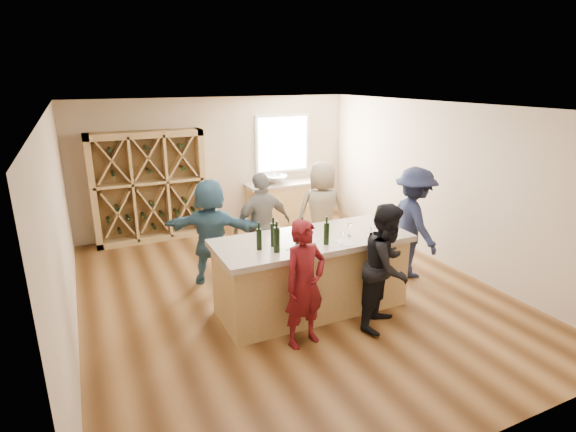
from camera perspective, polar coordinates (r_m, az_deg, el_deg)
name	(u,v)px	position (r m, az deg, el deg)	size (l,w,h in m)	color
floor	(288,293)	(7.14, -0.04, -9.77)	(6.00, 7.00, 0.10)	brown
ceiling	(288,103)	(6.37, -0.05, 14.14)	(6.00, 7.00, 0.10)	white
wall_back	(218,164)	(9.86, -8.93, 6.57)	(6.00, 0.10, 2.80)	tan
wall_front	(479,315)	(3.93, 23.08, -11.50)	(6.00, 0.10, 2.80)	tan
wall_left	(57,234)	(6.04, -27.25, -2.04)	(0.10, 7.00, 2.80)	tan
wall_right	(445,184)	(8.34, 19.33, 3.85)	(0.10, 7.00, 2.80)	tan
window_frame	(282,144)	(10.24, -0.73, 9.16)	(1.30, 0.06, 1.30)	white
window_pane	(283,144)	(10.21, -0.65, 9.14)	(1.18, 0.01, 1.18)	white
wine_rack	(149,187)	(9.34, -17.19, 3.53)	(2.20, 0.45, 2.20)	tan
back_counter_base	(283,204)	(10.23, -0.58, 1.60)	(1.60, 0.58, 0.86)	tan
back_counter_top	(283,184)	(10.12, -0.59, 4.10)	(1.70, 0.62, 0.06)	#A89A8A
sink	(275,179)	(10.01, -1.64, 4.68)	(0.54, 0.54, 0.19)	silver
faucet	(272,175)	(10.16, -2.05, 5.19)	(0.02, 0.02, 0.30)	silver
tasting_counter_base	(311,276)	(6.41, 3.00, -7.64)	(2.60, 1.00, 1.00)	tan
tasting_counter_top	(312,240)	(6.20, 3.08, -3.11)	(2.72, 1.12, 0.08)	#A89A8A
wine_bottle_a	(259,239)	(5.73, -3.69, -2.97)	(0.07, 0.07, 0.28)	black
wine_bottle_b	(277,240)	(5.63, -1.43, -3.03)	(0.08, 0.08, 0.33)	black
wine_bottle_c	(273,235)	(5.84, -1.87, -2.38)	(0.08, 0.08, 0.31)	black
wine_bottle_d	(298,238)	(5.76, 1.25, -2.81)	(0.07, 0.07, 0.28)	black
wine_bottle_e	(302,233)	(5.93, 1.83, -2.20)	(0.07, 0.07, 0.29)	black
wine_glass_a	(306,247)	(5.59, 2.26, -3.99)	(0.07, 0.07, 0.19)	white
wine_glass_b	(343,239)	(5.94, 6.96, -2.89)	(0.06, 0.06, 0.17)	white
wine_glass_c	(372,234)	(6.15, 10.64, -2.26)	(0.07, 0.07, 0.19)	white
wine_glass_d	(350,230)	(6.28, 7.84, -1.72)	(0.07, 0.07, 0.18)	white
wine_glass_e	(378,228)	(6.39, 11.41, -1.49)	(0.08, 0.08, 0.20)	white
tasting_menu_a	(300,252)	(5.70, 1.56, -4.54)	(0.24, 0.33, 0.00)	white
tasting_menu_b	(345,242)	(6.05, 7.21, -3.36)	(0.20, 0.27, 0.00)	white
tasting_menu_c	(378,238)	(6.28, 11.31, -2.77)	(0.24, 0.32, 0.00)	white
person_near_left	(305,284)	(5.48, 2.14, -8.61)	(0.59, 0.43, 1.62)	#590F14
person_near_right	(387,267)	(6.00, 12.43, -6.29)	(0.82, 0.45, 1.69)	black
person_server	(413,223)	(7.60, 15.63, -0.84)	(1.19, 0.55, 1.84)	#191E38
person_far_mid	(263,225)	(7.34, -3.24, -1.20)	(1.03, 0.53, 1.75)	slate
person_far_right	(322,213)	(7.88, 4.28, 0.39)	(0.89, 0.58, 1.83)	gray
person_far_left	(211,232)	(7.19, -9.72, -1.96)	(1.59, 0.57, 1.72)	#335972
wine_bottle_f	(326,233)	(5.92, 4.91, -2.23)	(0.07, 0.07, 0.30)	black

